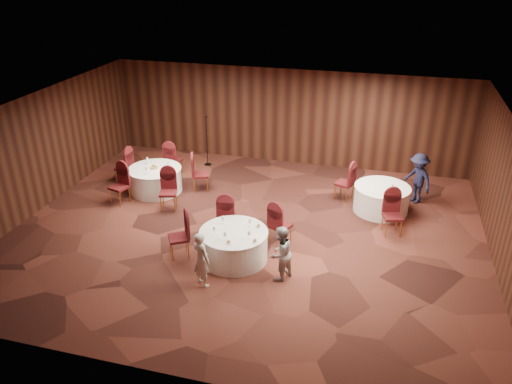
% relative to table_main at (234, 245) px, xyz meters
% --- Properties ---
extents(ground, '(12.00, 12.00, 0.00)m').
position_rel_table_main_xyz_m(ground, '(-0.05, 1.26, -0.38)').
color(ground, black).
rests_on(ground, ground).
extents(room_shell, '(12.00, 12.00, 12.00)m').
position_rel_table_main_xyz_m(room_shell, '(-0.05, 1.26, 1.59)').
color(room_shell, silver).
rests_on(room_shell, ground).
extents(table_main, '(1.61, 1.61, 0.74)m').
position_rel_table_main_xyz_m(table_main, '(0.00, 0.00, 0.00)').
color(table_main, silver).
rests_on(table_main, ground).
extents(table_left, '(1.60, 1.60, 0.74)m').
position_rel_table_main_xyz_m(table_left, '(-3.39, 2.93, -0.00)').
color(table_left, silver).
rests_on(table_left, ground).
extents(table_right, '(1.54, 1.54, 0.74)m').
position_rel_table_main_xyz_m(table_right, '(3.26, 3.39, -0.00)').
color(table_right, silver).
rests_on(table_right, ground).
extents(chairs_main, '(2.91, 1.97, 1.00)m').
position_rel_table_main_xyz_m(chairs_main, '(-0.31, 0.63, 0.12)').
color(chairs_main, '#380B10').
rests_on(chairs_main, ground).
extents(chairs_left, '(3.12, 2.86, 1.00)m').
position_rel_table_main_xyz_m(chairs_left, '(-3.34, 2.96, 0.12)').
color(chairs_left, '#380B10').
rests_on(chairs_left, ground).
extents(chairs_right, '(2.06, 2.36, 1.00)m').
position_rel_table_main_xyz_m(chairs_right, '(2.88, 3.04, 0.12)').
color(chairs_right, '#380B10').
rests_on(chairs_right, ground).
extents(tabletop_main, '(1.10, 1.01, 0.22)m').
position_rel_table_main_xyz_m(tabletop_main, '(0.16, -0.10, 0.47)').
color(tabletop_main, silver).
rests_on(tabletop_main, table_main).
extents(tabletop_left, '(0.82, 0.73, 0.22)m').
position_rel_table_main_xyz_m(tabletop_left, '(-3.39, 2.93, 0.45)').
color(tabletop_left, silver).
rests_on(tabletop_left, table_left).
extents(tabletop_right, '(0.08, 0.08, 0.22)m').
position_rel_table_main_xyz_m(tabletop_right, '(3.50, 3.19, 0.52)').
color(tabletop_right, silver).
rests_on(tabletop_right, table_right).
extents(mic_stand, '(0.24, 0.24, 1.71)m').
position_rel_table_main_xyz_m(mic_stand, '(-2.58, 5.28, 0.13)').
color(mic_stand, black).
rests_on(mic_stand, ground).
extents(woman_a, '(0.57, 0.52, 1.30)m').
position_rel_table_main_xyz_m(woman_a, '(-0.37, -1.14, 0.28)').
color(woman_a, silver).
rests_on(woman_a, ground).
extents(woman_b, '(0.74, 0.79, 1.30)m').
position_rel_table_main_xyz_m(woman_b, '(1.22, -0.48, 0.27)').
color(woman_b, '#A4A3A8').
rests_on(woman_b, ground).
extents(man_c, '(1.06, 1.09, 1.49)m').
position_rel_table_main_xyz_m(man_c, '(4.21, 4.21, 0.37)').
color(man_c, black).
rests_on(man_c, ground).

